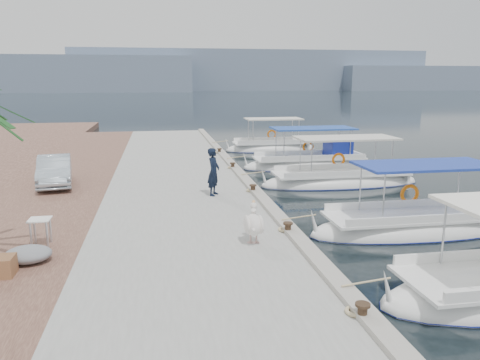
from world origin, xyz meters
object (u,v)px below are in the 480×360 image
Objects in this scene: fishing_caique_b at (416,228)px; parked_car at (55,171)px; fisherman at (214,172)px; fishing_caique_d at (311,164)px; fishing_caique_c at (340,182)px; fishing_caique_e at (271,149)px; pelican at (254,224)px.

fishing_caique_b reaches higher than parked_car.
fisherman is at bearing -33.83° from parked_car.
fishing_caique_d is 4.15× the size of fisherman.
fishing_caique_d is 2.02× the size of parked_car.
fishing_caique_e is at bearing 93.30° from fishing_caique_c.
pelican is at bearing -60.50° from parked_car.
fishing_caique_d is 1.18× the size of fishing_caique_e.
fishing_caique_b is 1.13× the size of fishing_caique_e.
fishing_caique_b is at bearing -91.97° from fishing_caique_c.
fishing_caique_b and fishing_caique_c have the same top height.
fishing_caique_e is at bearing 91.26° from fishing_caique_b.
fishing_caique_e is at bearing 75.00° from pelican.
parked_car reaches higher than pelican.
fishing_caique_c is 4.48m from fishing_caique_d.
fishing_caique_d is at bearing -84.15° from fishing_caique_e.
pelican is (-5.92, -12.96, 0.84)m from fishing_caique_d.
parked_car is (-6.31, 2.88, -0.29)m from fisherman.
fishing_caique_c is 5.72× the size of pelican.
fisherman reaches higher than parked_car.
parked_car is at bearing -136.89° from fishing_caique_e.
fishing_caique_e is 15.24m from fisherman.
fishing_caique_c is at bearing -86.70° from fishing_caique_e.
parked_car is (-12.37, 6.91, 0.99)m from fishing_caique_b.
fishing_caique_c is at bearing 88.03° from fishing_caique_b.
fishing_caique_e is at bearing 3.70° from fisherman.
fisherman is 6.94m from parked_car.
fishing_caique_b is 1.93× the size of parked_car.
fishing_caique_b is at bearing -98.05° from fisherman.
fishing_caique_e is 4.76× the size of pelican.
parked_car is at bearing 150.80° from fishing_caique_b.
fishing_caique_b is at bearing -88.74° from fishing_caique_e.
fishing_caique_c and fishing_caique_e have the same top height.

